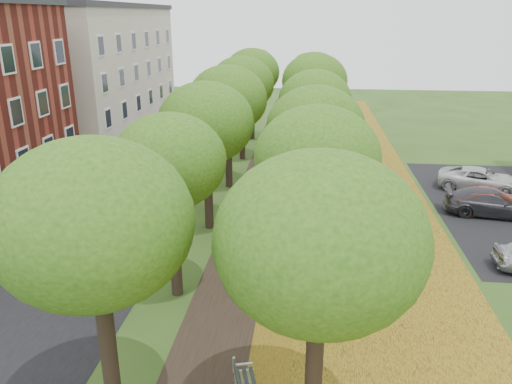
# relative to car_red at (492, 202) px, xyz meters

# --- Properties ---
(street_asphalt) EXTENTS (8.00, 70.00, 0.01)m
(street_asphalt) POSITION_rel_car_red_xyz_m (-19.08, -0.14, -0.62)
(street_asphalt) COLOR black
(street_asphalt) RESTS_ON ground
(footpath) EXTENTS (3.20, 70.00, 0.01)m
(footpath) POSITION_rel_car_red_xyz_m (-11.58, -0.14, -0.62)
(footpath) COLOR black
(footpath) RESTS_ON ground
(leaf_verge) EXTENTS (7.50, 70.00, 0.01)m
(leaf_verge) POSITION_rel_car_red_xyz_m (-6.58, -0.14, -0.62)
(leaf_verge) COLOR #AF9F20
(leaf_verge) RESTS_ON ground
(tree_row_west) EXTENTS (4.07, 34.07, 6.78)m
(tree_row_west) POSITION_rel_car_red_xyz_m (-13.78, -0.14, 4.39)
(tree_row_west) COLOR black
(tree_row_west) RESTS_ON ground
(tree_row_east) EXTENTS (4.07, 34.07, 6.78)m
(tree_row_east) POSITION_rel_car_red_xyz_m (-8.98, -0.14, 4.39)
(tree_row_east) COLOR black
(tree_row_east) RESTS_ON ground
(building_cream) EXTENTS (10.30, 20.30, 10.40)m
(building_cream) POSITION_rel_car_red_xyz_m (-28.58, 17.86, 4.58)
(building_cream) COLOR beige
(building_cream) RESTS_ON ground
(car_red) EXTENTS (3.82, 1.38, 1.25)m
(car_red) POSITION_rel_car_red_xyz_m (0.00, 0.00, 0.00)
(car_red) COLOR maroon
(car_red) RESTS_ON ground
(car_grey) EXTENTS (4.65, 2.45, 1.29)m
(car_grey) POSITION_rel_car_red_xyz_m (-0.09, -0.16, 0.02)
(car_grey) COLOR #35353A
(car_grey) RESTS_ON ground
(car_white) EXTENTS (5.01, 3.44, 1.27)m
(car_white) POSITION_rel_car_red_xyz_m (0.60, 3.70, 0.01)
(car_white) COLOR silver
(car_white) RESTS_ON ground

